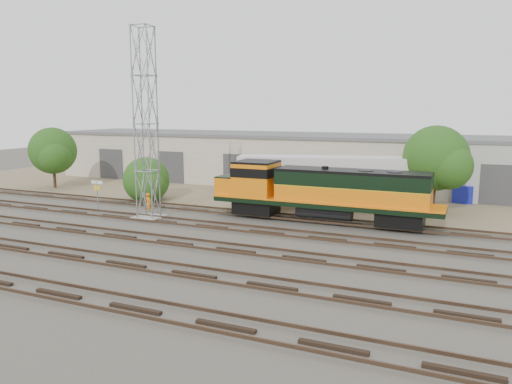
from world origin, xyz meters
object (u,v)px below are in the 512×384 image
at_px(locomotive, 321,191).
at_px(worker, 149,204).
at_px(semi_trailer, 328,176).
at_px(signal_tower, 146,127).

xyz_separation_m(locomotive, worker, (-12.64, -2.60, -1.41)).
xyz_separation_m(locomotive, semi_trailer, (-0.88, 4.99, 0.39)).
distance_m(signal_tower, worker, 5.99).
bearing_deg(worker, locomotive, -153.96).
relative_size(worker, semi_trailer, 0.12).
distance_m(worker, semi_trailer, 14.12).
bearing_deg(semi_trailer, worker, -163.27).
bearing_deg(worker, semi_trailer, -132.73).
relative_size(locomotive, signal_tower, 1.19).
bearing_deg(worker, signal_tower, 140.71).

